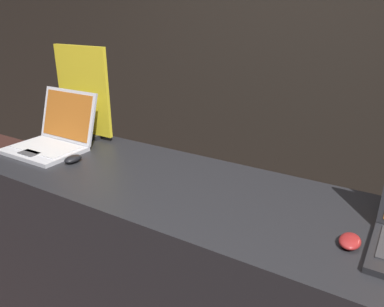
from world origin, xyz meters
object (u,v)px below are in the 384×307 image
Objects in this scene: mouse_back at (350,241)px; mouse_front at (73,159)px; laptop_front at (53,136)px; promo_stand_front at (83,95)px.

mouse_front is at bearing 179.03° from mouse_back.
laptop_front is 0.29m from promo_stand_front.
laptop_front is 3.97× the size of mouse_back.
mouse_front is 1.24m from mouse_back.
mouse_front is 0.19× the size of promo_stand_front.
mouse_back is at bearing -0.97° from mouse_front.
laptop_front is 4.00× the size of mouse_front.
mouse_back is (1.24, -0.02, -0.00)m from mouse_front.
promo_stand_front reaches higher than mouse_front.
mouse_front is at bearing -53.58° from promo_stand_front.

